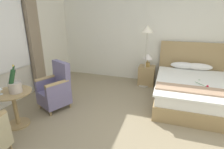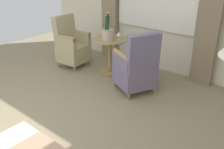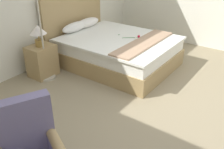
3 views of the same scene
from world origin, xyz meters
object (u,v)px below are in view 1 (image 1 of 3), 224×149
at_px(side_table_round, 15,105).
at_px(armchair_by_window, 56,90).
at_px(nightstand, 146,75).
at_px(floor_lamp_brass, 147,38).
at_px(champagne_bucket, 15,85).
at_px(wine_glass_near_edge, 0,88).
at_px(wine_glass_near_bucket, 16,83).
at_px(bed, 192,89).
at_px(bedside_lamp, 148,58).

distance_m(side_table_round, armchair_by_window, 0.85).
distance_m(nightstand, floor_lamp_brass, 1.10).
xyz_separation_m(champagne_bucket, wine_glass_near_edge, (-0.17, -0.14, -0.02)).
height_order(champagne_bucket, wine_glass_near_bucket, champagne_bucket).
distance_m(nightstand, champagne_bucket, 3.35).
xyz_separation_m(nightstand, champagne_bucket, (-1.92, -2.70, 0.52)).
relative_size(bed, floor_lamp_brass, 1.28).
xyz_separation_m(bedside_lamp, side_table_round, (-1.99, -2.72, -0.40)).
relative_size(bed, wine_glass_near_edge, 14.15).
bearing_deg(champagne_bucket, wine_glass_near_bucket, 131.39).
xyz_separation_m(nightstand, wine_glass_near_bucket, (-2.05, -2.56, 0.49)).
distance_m(wine_glass_near_bucket, armchair_by_window, 0.81).
height_order(bed, nightstand, bed).
relative_size(bedside_lamp, armchair_by_window, 0.36).
distance_m(bed, armchair_by_window, 3.09).
distance_m(champagne_bucket, wine_glass_near_edge, 0.23).
relative_size(side_table_round, armchair_by_window, 0.67).
bearing_deg(side_table_round, bedside_lamp, 53.74).
bearing_deg(floor_lamp_brass, armchair_by_window, -132.94).
height_order(side_table_round, wine_glass_near_bucket, wine_glass_near_bucket).
height_order(bed, bedside_lamp, bed).
xyz_separation_m(bedside_lamp, wine_glass_near_edge, (-2.09, -2.85, -0.02)).
relative_size(floor_lamp_brass, wine_glass_near_bucket, 12.07).
relative_size(bed, champagne_bucket, 4.37).
bearing_deg(wine_glass_near_bucket, armchair_by_window, 61.40).
bearing_deg(bed, champagne_bucket, -146.86).
height_order(nightstand, wine_glass_near_edge, wine_glass_near_edge).
distance_m(nightstand, side_table_round, 3.37).
xyz_separation_m(floor_lamp_brass, wine_glass_near_edge, (-2.05, -2.71, -0.59)).
bearing_deg(side_table_round, armchair_by_window, 69.80).
bearing_deg(nightstand, champagne_bucket, -125.32).
distance_m(nightstand, wine_glass_near_edge, 3.57).
bearing_deg(wine_glass_near_bucket, bed, 30.09).
relative_size(nightstand, floor_lamp_brass, 0.33).
relative_size(side_table_round, champagne_bucket, 1.35).
height_order(champagne_bucket, wine_glass_near_edge, champagne_bucket).
bearing_deg(bed, armchair_by_window, -156.95).
bearing_deg(nightstand, armchair_by_window, -131.54).
relative_size(nightstand, wine_glass_near_bucket, 3.97).
xyz_separation_m(bed, wine_glass_near_edge, (-3.23, -2.14, 0.46)).
xyz_separation_m(bedside_lamp, champagne_bucket, (-1.92, -2.70, -0.00)).
distance_m(champagne_bucket, wine_glass_near_bucket, 0.20).
bearing_deg(bedside_lamp, wine_glass_near_edge, -126.27).
height_order(bed, side_table_round, bed).
bearing_deg(floor_lamp_brass, bedside_lamp, 73.67).
distance_m(bed, wine_glass_near_bucket, 3.71).
bearing_deg(armchair_by_window, side_table_round, -110.20).
height_order(side_table_round, champagne_bucket, champagne_bucket).
bearing_deg(nightstand, bedside_lamp, 180.00).
distance_m(bedside_lamp, wine_glass_near_edge, 3.53).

